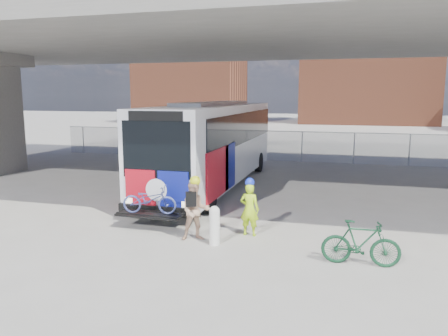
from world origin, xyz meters
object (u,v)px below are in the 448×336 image
at_px(bus, 214,138).
at_px(cyclist_hivis, 249,208).
at_px(bike_parked, 361,243).
at_px(cyclist_tan, 195,210).
at_px(bollard, 215,224).

bearing_deg(bus, cyclist_hivis, -64.75).
distance_m(cyclist_hivis, bike_parked, 3.37).
bearing_deg(bike_parked, cyclist_tan, 79.69).
bearing_deg(bike_parked, bollard, 81.80).
height_order(bollard, cyclist_hivis, cyclist_hivis).
distance_m(bus, cyclist_tan, 7.43).
xyz_separation_m(cyclist_hivis, cyclist_tan, (-1.35, -0.80, 0.05)).
distance_m(bus, cyclist_hivis, 7.12).
bearing_deg(bike_parked, bus, 36.15).
bearing_deg(cyclist_hivis, cyclist_tan, 35.76).
height_order(bus, bike_parked, bus).
height_order(bus, cyclist_hivis, bus).
height_order(cyclist_hivis, bike_parked, cyclist_hivis).
relative_size(bollard, cyclist_hivis, 0.64).
distance_m(bus, bike_parked, 9.98).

